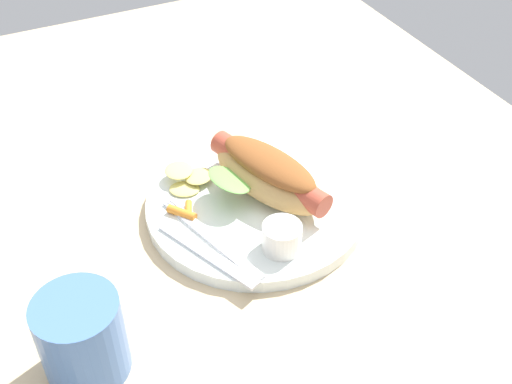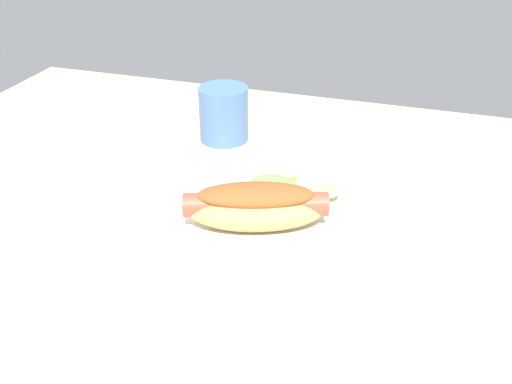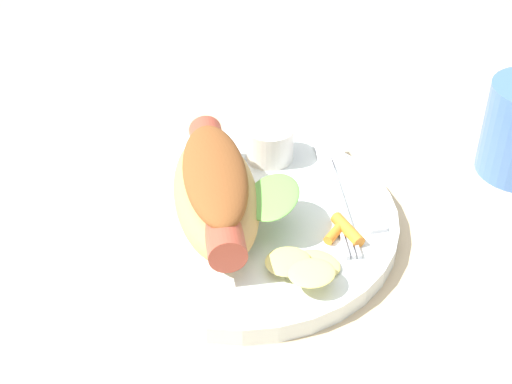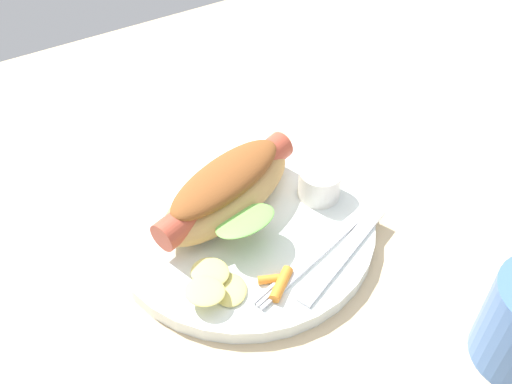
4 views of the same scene
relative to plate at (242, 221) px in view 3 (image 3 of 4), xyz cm
name	(u,v)px [view 3 (image 3 of 4)]	position (x,y,z in cm)	size (l,w,h in cm)	color
ground_plane	(264,230)	(-1.11, 1.66, -1.70)	(120.00, 90.00, 1.80)	tan
plate	(242,221)	(0.00, 0.00, 0.00)	(25.81, 25.81, 1.60)	white
hot_dog	(217,189)	(0.69, -1.91, 3.59)	(17.50, 13.15, 5.51)	tan
sauce_ramekin	(270,143)	(-8.31, 0.94, 2.40)	(4.28, 4.28, 3.19)	white
fork	(334,191)	(-4.10, 7.18, 1.00)	(15.96, 5.68, 0.40)	silver
knife	(352,181)	(-5.81, 8.56, 0.98)	(13.81, 1.40, 0.36)	silver
chips_pile	(306,266)	(6.30, 6.08, 1.64)	(6.86, 6.84, 1.74)	#DACE6F
carrot_garnish	(344,231)	(1.31, 8.51, 1.27)	(3.43, 3.24, 1.00)	orange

